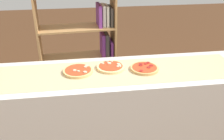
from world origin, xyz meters
TOP-DOWN VIEW (x-y plane):
  - counter at (0.00, 0.00)m, footprint 2.37×0.57m
  - parchment_paper at (0.00, 0.00)m, footprint 2.01×0.43m
  - pizza_mushroom_0 at (-0.26, 0.03)m, footprint 0.23×0.23m
  - pizza_mushroom_1 at (0.00, 0.07)m, footprint 0.23×0.23m
  - pizza_pepperoni_2 at (0.26, 0.01)m, footprint 0.22×0.22m
  - bookshelf at (-0.14, 0.86)m, footprint 0.82×0.34m

SIDE VIEW (x-z plane):
  - counter at x=0.00m, z-range 0.00..0.92m
  - bookshelf at x=-0.14m, z-range -0.04..1.33m
  - parchment_paper at x=0.00m, z-range 0.92..0.92m
  - pizza_pepperoni_2 at x=0.26m, z-range 0.92..0.95m
  - pizza_mushroom_1 at x=0.00m, z-range 0.92..0.95m
  - pizza_mushroom_0 at x=-0.26m, z-range 0.92..0.95m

